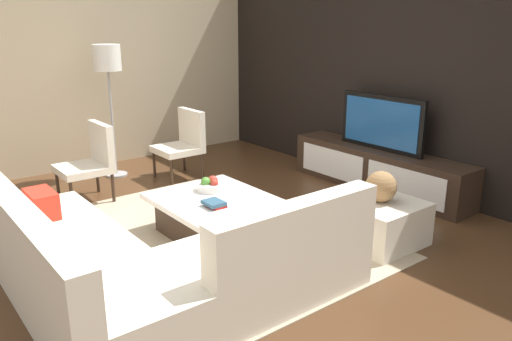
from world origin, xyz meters
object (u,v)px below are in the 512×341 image
at_px(coffee_table, 213,215).
at_px(book_stack, 215,204).
at_px(floor_lamp, 108,65).
at_px(sectional_couch, 143,262).
at_px(ottoman, 378,222).
at_px(fruit_bowl, 211,185).
at_px(television, 381,123).
at_px(accent_chair_near, 91,158).
at_px(decorative_ball, 381,187).
at_px(media_console, 378,170).
at_px(accent_chair_far, 184,140).

relative_size(coffee_table, book_stack, 5.53).
height_order(coffee_table, floor_lamp, floor_lamp).
height_order(sectional_couch, ottoman, sectional_couch).
bearing_deg(fruit_bowl, television, 82.72).
relative_size(television, fruit_bowl, 4.11).
relative_size(accent_chair_near, floor_lamp, 0.52).
height_order(ottoman, decorative_ball, decorative_ball).
relative_size(fruit_bowl, book_stack, 1.44).
bearing_deg(accent_chair_near, coffee_table, 17.52).
distance_m(media_console, fruit_bowl, 2.22).
relative_size(ottoman, decorative_ball, 2.49).
height_order(fruit_bowl, accent_chair_far, accent_chair_far).
bearing_deg(ottoman, television, 128.89).
height_order(television, accent_chair_far, television).
distance_m(media_console, sectional_couch, 3.35).
distance_m(television, accent_chair_near, 3.34).
xyz_separation_m(sectional_couch, decorative_ball, (0.46, 2.11, 0.27)).
bearing_deg(floor_lamp, decorative_ball, 16.63).
relative_size(ottoman, fruit_bowl, 2.50).
relative_size(floor_lamp, accent_chair_far, 1.93).
xyz_separation_m(sectional_couch, ottoman, (0.46, 2.11, -0.07)).
bearing_deg(media_console, television, 90.00).
bearing_deg(television, fruit_bowl, -97.28).
distance_m(ottoman, accent_chair_far, 2.90).
distance_m(sectional_couch, coffee_table, 1.18).
distance_m(sectional_couch, ottoman, 2.16).
bearing_deg(media_console, fruit_bowl, -97.28).
bearing_deg(decorative_ball, television, 128.89).
bearing_deg(decorative_ball, book_stack, -124.99).
xyz_separation_m(television, ottoman, (0.97, -1.20, -0.62)).
bearing_deg(fruit_bowl, ottoman, 38.52).
relative_size(floor_lamp, decorative_ball, 5.97).
xyz_separation_m(ottoman, decorative_ball, (-0.00, 0.00, 0.34)).
distance_m(floor_lamp, book_stack, 2.81).
bearing_deg(accent_chair_near, sectional_couch, -11.93).
height_order(television, fruit_bowl, television).
height_order(accent_chair_far, book_stack, accent_chair_far).
distance_m(coffee_table, decorative_ball, 1.57).
bearing_deg(sectional_couch, ottoman, 77.69).
distance_m(television, decorative_ball, 1.57).
xyz_separation_m(fruit_bowl, decorative_ball, (1.25, 1.00, 0.11)).
xyz_separation_m(accent_chair_near, ottoman, (2.74, 1.61, -0.29)).
height_order(decorative_ball, book_stack, decorative_ball).
distance_m(ottoman, decorative_ball, 0.34).
relative_size(media_console, accent_chair_far, 2.71).
distance_m(accent_chair_far, decorative_ball, 2.89).
xyz_separation_m(media_console, decorative_ball, (0.97, -1.20, 0.29)).
distance_m(media_console, coffee_table, 2.30).
bearing_deg(book_stack, media_console, 92.78).
height_order(sectional_couch, accent_chair_near, accent_chair_near).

